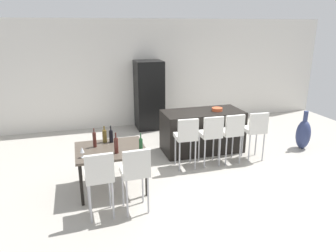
# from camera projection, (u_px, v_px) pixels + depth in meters

# --- Properties ---
(ground_plane) EXTENTS (10.00, 10.00, 0.00)m
(ground_plane) POSITION_uv_depth(u_px,v_px,m) (202.00, 163.00, 6.57)
(ground_plane) COLOR #ADA89E
(back_wall) EXTENTS (10.00, 0.12, 2.90)m
(back_wall) POSITION_uv_depth(u_px,v_px,m) (162.00, 73.00, 8.94)
(back_wall) COLOR silver
(back_wall) RESTS_ON ground_plane
(kitchen_island) EXTENTS (1.76, 0.84, 0.92)m
(kitchen_island) POSITION_uv_depth(u_px,v_px,m) (202.00, 131.00, 7.10)
(kitchen_island) COLOR black
(kitchen_island) RESTS_ON ground_plane
(bar_chair_left) EXTENTS (0.42, 0.42, 1.05)m
(bar_chair_left) POSITION_uv_depth(u_px,v_px,m) (186.00, 135.00, 6.12)
(bar_chair_left) COLOR silver
(bar_chair_left) RESTS_ON ground_plane
(bar_chair_middle) EXTENTS (0.41, 0.41, 1.05)m
(bar_chair_middle) POSITION_uv_depth(u_px,v_px,m) (211.00, 133.00, 6.26)
(bar_chair_middle) COLOR silver
(bar_chair_middle) RESTS_ON ground_plane
(bar_chair_right) EXTENTS (0.41, 0.41, 1.05)m
(bar_chair_right) POSITION_uv_depth(u_px,v_px,m) (232.00, 131.00, 6.38)
(bar_chair_right) COLOR silver
(bar_chair_right) RESTS_ON ground_plane
(bar_chair_far) EXTENTS (0.42, 0.42, 1.05)m
(bar_chair_far) POSITION_uv_depth(u_px,v_px,m) (256.00, 128.00, 6.53)
(bar_chair_far) COLOR silver
(bar_chair_far) RESTS_ON ground_plane
(dining_table) EXTENTS (1.16, 0.98, 0.74)m
(dining_table) POSITION_uv_depth(u_px,v_px,m) (111.00, 152.00, 5.37)
(dining_table) COLOR #4C4238
(dining_table) RESTS_ON ground_plane
(dining_chair_near) EXTENTS (0.42, 0.42, 1.05)m
(dining_chair_near) POSITION_uv_depth(u_px,v_px,m) (99.00, 175.00, 4.51)
(dining_chair_near) COLOR silver
(dining_chair_near) RESTS_ON ground_plane
(dining_chair_far) EXTENTS (0.42, 0.42, 1.05)m
(dining_chair_far) POSITION_uv_depth(u_px,v_px,m) (135.00, 170.00, 4.65)
(dining_chair_far) COLOR silver
(dining_chair_far) RESTS_ON ground_plane
(wine_bottle_end) EXTENTS (0.08, 0.08, 0.30)m
(wine_bottle_end) POSITION_uv_depth(u_px,v_px,m) (105.00, 136.00, 5.60)
(wine_bottle_end) COLOR brown
(wine_bottle_end) RESTS_ON dining_table
(wine_bottle_near) EXTENTS (0.06, 0.06, 0.31)m
(wine_bottle_near) POSITION_uv_depth(u_px,v_px,m) (141.00, 145.00, 5.20)
(wine_bottle_near) COLOR #194723
(wine_bottle_near) RESTS_ON dining_table
(wine_bottle_corner) EXTENTS (0.07, 0.07, 0.35)m
(wine_bottle_corner) POSITION_uv_depth(u_px,v_px,m) (116.00, 145.00, 5.11)
(wine_bottle_corner) COLOR #471E19
(wine_bottle_corner) RESTS_ON dining_table
(wine_bottle_left) EXTENTS (0.07, 0.07, 0.31)m
(wine_bottle_left) POSITION_uv_depth(u_px,v_px,m) (111.00, 136.00, 5.60)
(wine_bottle_left) COLOR black
(wine_bottle_left) RESTS_ON dining_table
(wine_bottle_inner) EXTENTS (0.06, 0.06, 0.33)m
(wine_bottle_inner) POSITION_uv_depth(u_px,v_px,m) (95.00, 139.00, 5.37)
(wine_bottle_inner) COLOR #471E19
(wine_bottle_inner) RESTS_ON dining_table
(wine_glass_middle) EXTENTS (0.07, 0.07, 0.17)m
(wine_glass_middle) POSITION_uv_depth(u_px,v_px,m) (82.00, 150.00, 4.94)
(wine_glass_middle) COLOR silver
(wine_glass_middle) RESTS_ON dining_table
(refrigerator) EXTENTS (0.72, 0.68, 1.84)m
(refrigerator) POSITION_uv_depth(u_px,v_px,m) (149.00, 95.00, 8.57)
(refrigerator) COLOR black
(refrigerator) RESTS_ON ground_plane
(fruit_bowl) EXTENTS (0.23, 0.23, 0.07)m
(fruit_bowl) POSITION_uv_depth(u_px,v_px,m) (217.00, 109.00, 6.99)
(fruit_bowl) COLOR #C6512D
(fruit_bowl) RESTS_ON kitchen_island
(floor_vase) EXTENTS (0.32, 0.32, 0.89)m
(floor_vase) POSITION_uv_depth(u_px,v_px,m) (303.00, 134.00, 7.24)
(floor_vase) COLOR navy
(floor_vase) RESTS_ON ground_plane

